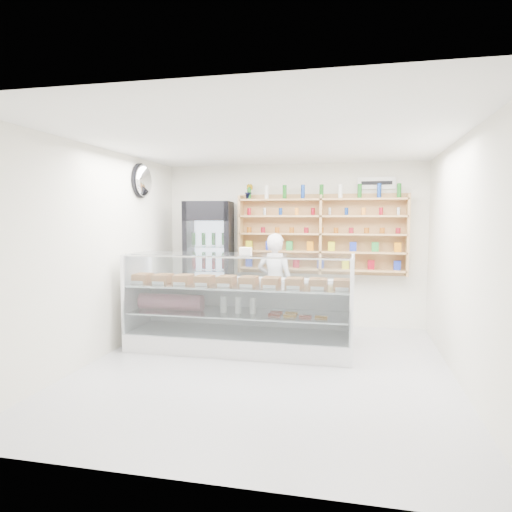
# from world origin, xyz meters

# --- Properties ---
(room) EXTENTS (5.00, 5.00, 5.00)m
(room) POSITION_xyz_m (0.00, 0.00, 1.40)
(room) COLOR #A6A6AB
(room) RESTS_ON ground
(display_counter) EXTENTS (3.15, 0.94, 1.37)m
(display_counter) POSITION_xyz_m (-0.51, 0.72, 0.37)
(display_counter) COLOR white
(display_counter) RESTS_ON floor
(shop_worker) EXTENTS (0.65, 0.48, 1.63)m
(shop_worker) POSITION_xyz_m (-0.20, 1.83, 0.81)
(shop_worker) COLOR silver
(shop_worker) RESTS_ON floor
(drinks_cooler) EXTENTS (0.87, 0.85, 2.15)m
(drinks_cooler) POSITION_xyz_m (-1.38, 2.03, 1.08)
(drinks_cooler) COLOR black
(drinks_cooler) RESTS_ON floor
(wall_shelving) EXTENTS (2.84, 0.28, 1.33)m
(wall_shelving) POSITION_xyz_m (0.50, 2.34, 1.59)
(wall_shelving) COLOR tan
(wall_shelving) RESTS_ON back_wall
(potted_plant) EXTENTS (0.16, 0.14, 0.26)m
(potted_plant) POSITION_xyz_m (-0.75, 2.34, 2.33)
(potted_plant) COLOR #1E6626
(potted_plant) RESTS_ON wall_shelving
(security_mirror) EXTENTS (0.15, 0.50, 0.50)m
(security_mirror) POSITION_xyz_m (-2.17, 1.20, 2.45)
(security_mirror) COLOR silver
(security_mirror) RESTS_ON left_wall
(wall_sign) EXTENTS (0.62, 0.03, 0.20)m
(wall_sign) POSITION_xyz_m (1.40, 2.47, 2.45)
(wall_sign) COLOR white
(wall_sign) RESTS_ON back_wall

